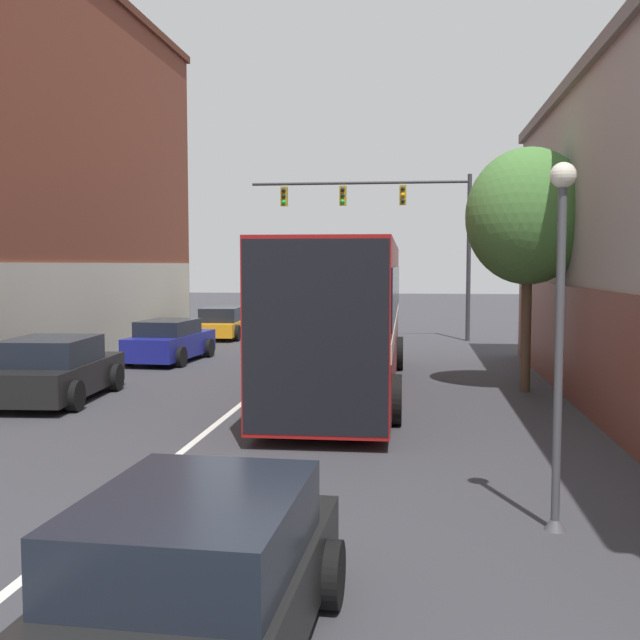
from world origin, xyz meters
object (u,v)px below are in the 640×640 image
(parked_car_left_near, at_px, (170,341))
(street_lamp, at_px, (560,327))
(bus, at_px, (345,309))
(hatchback_foreground, at_px, (188,591))
(street_tree_near, at_px, (528,217))
(parked_car_left_far, at_px, (223,323))
(parked_car_left_mid, at_px, (54,370))
(traffic_signal_gantry, at_px, (395,217))

(parked_car_left_near, distance_m, street_lamp, 17.36)
(bus, xyz_separation_m, hatchback_foreground, (0.01, -13.04, -1.40))
(street_lamp, xyz_separation_m, street_tree_near, (1.06, 10.00, 1.88))
(parked_car_left_far, bearing_deg, parked_car_left_mid, 177.29)
(parked_car_left_mid, relative_size, street_lamp, 1.01)
(bus, height_order, parked_car_left_mid, bus)
(parked_car_left_near, height_order, street_tree_near, street_tree_near)
(street_tree_near, bearing_deg, hatchback_foreground, -108.15)
(parked_car_left_near, relative_size, traffic_signal_gantry, 0.46)
(parked_car_left_near, relative_size, parked_car_left_far, 0.99)
(hatchback_foreground, height_order, parked_car_left_mid, parked_car_left_mid)
(parked_car_left_mid, xyz_separation_m, street_lamp, (9.96, -7.28, 1.73))
(bus, height_order, parked_car_left_near, bus)
(hatchback_foreground, xyz_separation_m, street_lamp, (3.39, 3.56, 1.78))
(parked_car_left_mid, bearing_deg, traffic_signal_gantry, -30.33)
(hatchback_foreground, bearing_deg, parked_car_left_near, 21.02)
(bus, bearing_deg, street_tree_near, -84.01)
(bus, height_order, hatchback_foreground, bus)
(street_lamp, relative_size, street_tree_near, 0.72)
(parked_car_left_far, bearing_deg, hatchback_foreground, -168.18)
(bus, relative_size, hatchback_foreground, 2.86)
(bus, bearing_deg, street_lamp, -161.00)
(hatchback_foreground, xyz_separation_m, parked_car_left_far, (-6.46, 25.70, -0.01))
(hatchback_foreground, bearing_deg, street_lamp, -41.51)
(hatchback_foreground, bearing_deg, traffic_signal_gantry, 0.10)
(bus, distance_m, hatchback_foreground, 13.12)
(parked_car_left_mid, height_order, street_lamp, street_lamp)
(parked_car_left_far, height_order, street_tree_near, street_tree_near)
(traffic_signal_gantry, distance_m, street_tree_near, 12.84)
(bus, distance_m, parked_car_left_far, 14.28)
(hatchback_foreground, height_order, parked_car_left_far, hatchback_foreground)
(bus, xyz_separation_m, street_lamp, (3.40, -9.48, 0.39))
(parked_car_left_far, bearing_deg, bus, -155.31)
(street_lamp, bearing_deg, bus, 109.73)
(parked_car_left_far, height_order, traffic_signal_gantry, traffic_signal_gantry)
(parked_car_left_mid, distance_m, traffic_signal_gantry, 17.34)
(bus, relative_size, traffic_signal_gantry, 1.37)
(parked_car_left_far, distance_m, street_lamp, 24.30)
(parked_car_left_mid, bearing_deg, street_tree_near, -80.10)
(bus, bearing_deg, parked_car_left_far, 26.24)
(parked_car_left_mid, bearing_deg, bus, -75.45)
(traffic_signal_gantry, height_order, street_tree_near, traffic_signal_gantry)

